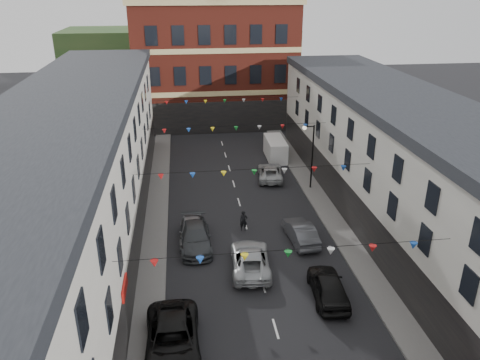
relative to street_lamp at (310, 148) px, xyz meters
name	(u,v)px	position (x,y,z in m)	size (l,w,h in m)	color
ground	(263,285)	(-6.55, -14.00, -3.90)	(160.00, 160.00, 0.00)	black
pavement_left	(152,274)	(-13.45, -12.00, -3.83)	(1.80, 64.00, 0.15)	#605E5B
pavement_right	(358,259)	(0.35, -12.00, -3.83)	(1.80, 64.00, 0.15)	#605E5B
terrace_left	(57,212)	(-18.33, -13.00, 1.44)	(8.40, 56.00, 10.70)	beige
terrace_right	(446,198)	(5.23, -13.00, 0.95)	(8.40, 56.00, 9.70)	beige
civic_building	(214,60)	(-6.55, 23.95, 4.23)	(20.60, 13.30, 18.50)	maroon
clock_tower	(150,5)	(-14.05, 21.00, 11.03)	(5.60, 5.60, 30.00)	maroon
distant_hill	(182,58)	(-10.55, 48.00, 1.10)	(40.00, 14.00, 10.00)	#2E5327
street_lamp	(310,148)	(0.00, 0.00, 0.00)	(1.10, 0.36, 6.00)	black
car_left_c	(173,340)	(-12.05, -19.11, -3.08)	(2.73, 5.93, 1.65)	black
car_left_d	(195,237)	(-10.52, -8.79, -3.14)	(2.14, 5.28, 1.53)	#373B3E
car_left_e	(192,231)	(-10.72, -7.84, -3.15)	(1.79, 4.44, 1.51)	gray
car_right_d	(328,287)	(-2.95, -15.71, -3.10)	(1.89, 4.70, 1.60)	black
car_right_e	(301,232)	(-2.95, -9.00, -3.16)	(1.58, 4.52, 1.49)	#4A4C51
car_right_f	(270,172)	(-2.95, 2.84, -3.23)	(2.23, 4.83, 1.34)	#ACAFB1
moving_car	(250,259)	(-7.07, -12.12, -3.17)	(2.45, 5.31, 1.48)	#A8ABAF
white_van	(275,149)	(-1.37, 8.36, -2.85)	(1.84, 4.78, 2.12)	white
pedestrian	(244,221)	(-6.83, -6.93, -3.10)	(0.59, 0.39, 1.61)	black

